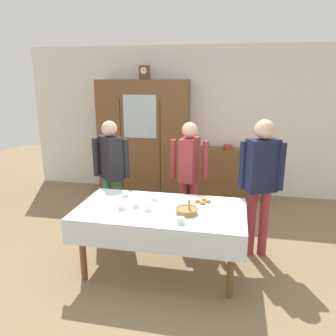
{
  "coord_description": "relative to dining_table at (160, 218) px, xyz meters",
  "views": [
    {
      "loc": [
        0.75,
        -3.5,
        2.15
      ],
      "look_at": [
        0.0,
        0.2,
        1.11
      ],
      "focal_mm": 35.33,
      "sensor_mm": 36.0,
      "label": 1
    }
  ],
  "objects": [
    {
      "name": "ground_plane",
      "position": [
        0.0,
        0.24,
        -0.66
      ],
      "size": [
        12.0,
        12.0,
        0.0
      ],
      "primitive_type": "plane",
      "color": "#846B4C",
      "rests_on": "ground"
    },
    {
      "name": "back_wall",
      "position": [
        0.0,
        2.89,
        0.69
      ],
      "size": [
        6.4,
        0.1,
        2.7
      ],
      "primitive_type": "cube",
      "color": "silver",
      "rests_on": "ground"
    },
    {
      "name": "dining_table",
      "position": [
        0.0,
        0.0,
        0.0
      ],
      "size": [
        1.85,
        1.0,
        0.76
      ],
      "color": "brown",
      "rests_on": "ground"
    },
    {
      "name": "wall_cabinet",
      "position": [
        -0.9,
        2.59,
        0.39
      ],
      "size": [
        1.66,
        0.46,
        2.1
      ],
      "color": "brown",
      "rests_on": "ground"
    },
    {
      "name": "mantel_clock",
      "position": [
        -0.86,
        2.59,
        1.56
      ],
      "size": [
        0.18,
        0.11,
        0.24
      ],
      "color": "brown",
      "rests_on": "wall_cabinet"
    },
    {
      "name": "bookshelf_low",
      "position": [
        0.65,
        2.64,
        -0.21
      ],
      "size": [
        1.14,
        0.35,
        0.9
      ],
      "color": "brown",
      "rests_on": "ground"
    },
    {
      "name": "book_stack",
      "position": [
        0.65,
        2.64,
        0.27
      ],
      "size": [
        0.17,
        0.23,
        0.06
      ],
      "color": "#99332D",
      "rests_on": "bookshelf_low"
    },
    {
      "name": "tea_cup_near_right",
      "position": [
        0.28,
        -0.31,
        0.12
      ],
      "size": [
        0.13,
        0.13,
        0.06
      ],
      "color": "silver",
      "rests_on": "dining_table"
    },
    {
      "name": "tea_cup_back_edge",
      "position": [
        -0.12,
        -0.06,
        0.12
      ],
      "size": [
        0.13,
        0.13,
        0.06
      ],
      "color": "white",
      "rests_on": "dining_table"
    },
    {
      "name": "tea_cup_center",
      "position": [
        -0.27,
        0.01,
        0.12
      ],
      "size": [
        0.13,
        0.13,
        0.06
      ],
      "color": "white",
      "rests_on": "dining_table"
    },
    {
      "name": "tea_cup_mid_right",
      "position": [
        -0.13,
        0.27,
        0.12
      ],
      "size": [
        0.13,
        0.13,
        0.06
      ],
      "color": "white",
      "rests_on": "dining_table"
    },
    {
      "name": "tea_cup_far_left",
      "position": [
        -0.5,
        0.32,
        0.12
      ],
      "size": [
        0.13,
        0.13,
        0.06
      ],
      "color": "silver",
      "rests_on": "dining_table"
    },
    {
      "name": "tea_cup_front_edge",
      "position": [
        -0.41,
        -0.08,
        0.12
      ],
      "size": [
        0.13,
        0.13,
        0.06
      ],
      "color": "white",
      "rests_on": "dining_table"
    },
    {
      "name": "bread_basket",
      "position": [
        0.3,
        -0.05,
        0.13
      ],
      "size": [
        0.24,
        0.24,
        0.16
      ],
      "color": "#9E7542",
      "rests_on": "dining_table"
    },
    {
      "name": "pastry_plate",
      "position": [
        0.44,
        0.27,
        0.11
      ],
      "size": [
        0.28,
        0.28,
        0.05
      ],
      "color": "white",
      "rests_on": "dining_table"
    },
    {
      "name": "spoon_far_left",
      "position": [
        -0.18,
        -0.29,
        0.1
      ],
      "size": [
        0.12,
        0.02,
        0.01
      ],
      "color": "silver",
      "rests_on": "dining_table"
    },
    {
      "name": "spoon_near_left",
      "position": [
        -0.54,
        0.03,
        0.1
      ],
      "size": [
        0.12,
        0.02,
        0.01
      ],
      "color": "silver",
      "rests_on": "dining_table"
    },
    {
      "name": "person_behind_table_right",
      "position": [
        0.17,
        1.04,
        0.29
      ],
      "size": [
        0.52,
        0.39,
        1.58
      ],
      "color": "#933338",
      "rests_on": "ground"
    },
    {
      "name": "person_beside_shelf",
      "position": [
        -0.89,
        0.88,
        0.3
      ],
      "size": [
        0.52,
        0.39,
        1.59
      ],
      "color": "#33704C",
      "rests_on": "ground"
    },
    {
      "name": "person_by_cabinet",
      "position": [
        1.08,
        0.6,
        0.37
      ],
      "size": [
        0.52,
        0.34,
        1.69
      ],
      "color": "#933338",
      "rests_on": "ground"
    }
  ]
}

